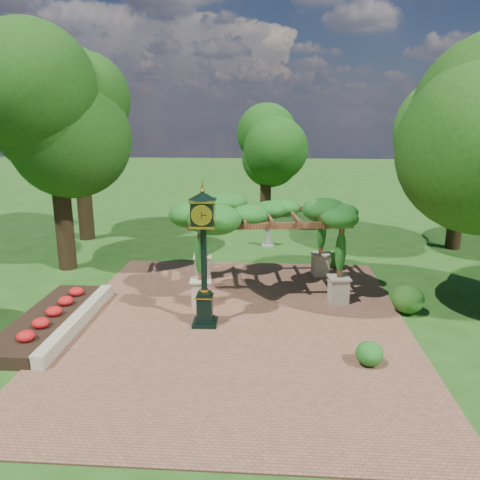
{
  "coord_description": "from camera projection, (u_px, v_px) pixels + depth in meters",
  "views": [
    {
      "loc": [
        0.97,
        -11.73,
        5.93
      ],
      "look_at": [
        0.0,
        2.5,
        2.2
      ],
      "focal_mm": 35.0,
      "sensor_mm": 36.0,
      "label": 1
    }
  ],
  "objects": [
    {
      "name": "border_wall",
      "position": [
        78.0,
        321.0,
        13.62
      ],
      "size": [
        0.35,
        5.0,
        0.4
      ],
      "primitive_type": "cube",
      "color": "#C6B793",
      "rests_on": "ground"
    },
    {
      "name": "shrub_mid",
      "position": [
        408.0,
        299.0,
        14.5
      ],
      "size": [
        1.21,
        1.21,
        0.89
      ],
      "primitive_type": "ellipsoid",
      "rotation": [
        0.0,
        0.0,
        -0.27
      ],
      "color": "#275919",
      "rests_on": "brick_plaza"
    },
    {
      "name": "tree_east_far",
      "position": [
        468.0,
        115.0,
        20.45
      ],
      "size": [
        5.27,
        5.27,
        8.77
      ],
      "color": "black",
      "rests_on": "ground"
    },
    {
      "name": "tree_north",
      "position": [
        266.0,
        142.0,
        25.07
      ],
      "size": [
        3.11,
        3.11,
        6.85
      ],
      "color": "#372616",
      "rests_on": "ground"
    },
    {
      "name": "tree_west_far",
      "position": [
        77.0,
        117.0,
        22.19
      ],
      "size": [
        4.09,
        4.09,
        8.72
      ],
      "color": "black",
      "rests_on": "ground"
    },
    {
      "name": "pergola",
      "position": [
        267.0,
        215.0,
        16.0
      ],
      "size": [
        5.6,
        3.9,
        3.3
      ],
      "rotation": [
        0.0,
        0.0,
        0.12
      ],
      "color": "#C5B692",
      "rests_on": "brick_plaza"
    },
    {
      "name": "shrub_back",
      "position": [
        335.0,
        259.0,
        18.92
      ],
      "size": [
        0.94,
        0.94,
        0.73
      ],
      "primitive_type": "ellipsoid",
      "rotation": [
        0.0,
        0.0,
        -0.19
      ],
      "color": "#31661D",
      "rests_on": "brick_plaza"
    },
    {
      "name": "ground",
      "position": [
        234.0,
        340.0,
        12.89
      ],
      "size": [
        120.0,
        120.0,
        0.0
      ],
      "primitive_type": "plane",
      "color": "#1E4714",
      "rests_on": "ground"
    },
    {
      "name": "brick_plaza",
      "position": [
        237.0,
        324.0,
        13.85
      ],
      "size": [
        10.0,
        12.0,
        0.04
      ],
      "primitive_type": "cube",
      "color": "brown",
      "rests_on": "ground"
    },
    {
      "name": "pedestal_clock",
      "position": [
        204.0,
        247.0,
        13.18
      ],
      "size": [
        0.81,
        0.81,
        4.02
      ],
      "rotation": [
        0.0,
        0.0,
        0.03
      ],
      "color": "black",
      "rests_on": "brick_plaza"
    },
    {
      "name": "flower_bed",
      "position": [
        48.0,
        321.0,
        13.69
      ],
      "size": [
        1.5,
        5.0,
        0.36
      ],
      "primitive_type": "cube",
      "color": "red",
      "rests_on": "ground"
    },
    {
      "name": "shrub_front",
      "position": [
        369.0,
        353.0,
        11.44
      ],
      "size": [
        0.81,
        0.81,
        0.61
      ],
      "primitive_type": "ellipsoid",
      "rotation": [
        0.0,
        0.0,
        -0.22
      ],
      "color": "#1E5F1B",
      "rests_on": "brick_plaza"
    },
    {
      "name": "tree_west_near",
      "position": [
        53.0,
        111.0,
        17.49
      ],
      "size": [
        4.29,
        4.29,
        9.02
      ],
      "color": "#302113",
      "rests_on": "ground"
    },
    {
      "name": "sundial",
      "position": [
        268.0,
        237.0,
        22.19
      ],
      "size": [
        0.57,
        0.57,
        1.01
      ],
      "rotation": [
        0.0,
        0.0,
        -0.02
      ],
      "color": "gray",
      "rests_on": "ground"
    }
  ]
}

